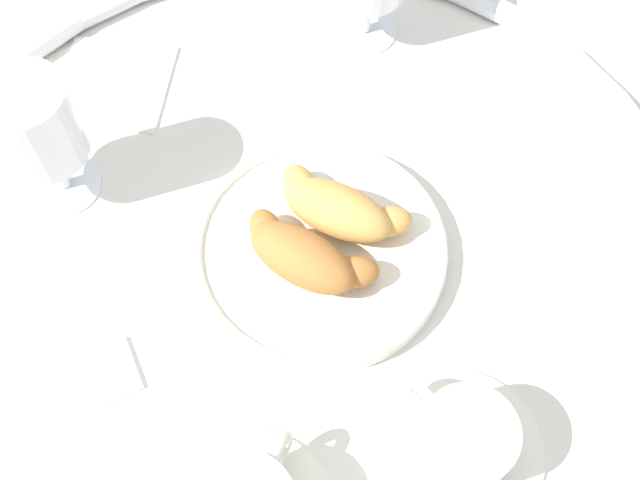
% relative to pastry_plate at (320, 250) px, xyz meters
% --- Properties ---
extents(ground_plane, '(2.20, 2.20, 0.00)m').
position_rel_pastry_plate_xyz_m(ground_plane, '(-0.02, -0.02, -0.01)').
color(ground_plane, silver).
extents(table_chrome_rim, '(0.74, 0.74, 0.02)m').
position_rel_pastry_plate_xyz_m(table_chrome_rim, '(-0.02, -0.02, 0.00)').
color(table_chrome_rim, silver).
rests_on(table_chrome_rim, ground_plane).
extents(pastry_plate, '(0.23, 0.23, 0.02)m').
position_rel_pastry_plate_xyz_m(pastry_plate, '(0.00, 0.00, 0.00)').
color(pastry_plate, silver).
rests_on(pastry_plate, ground_plane).
extents(croissant_large, '(0.14, 0.07, 0.04)m').
position_rel_pastry_plate_xyz_m(croissant_large, '(-0.00, -0.02, 0.03)').
color(croissant_large, '#AD6B33').
rests_on(croissant_large, pastry_plate).
extents(croissant_small, '(0.14, 0.06, 0.04)m').
position_rel_pastry_plate_xyz_m(croissant_small, '(0.00, 0.03, 0.03)').
color(croissant_small, '#D6994C').
rests_on(croissant_small, pastry_plate).
extents(coffee_cup_far, '(0.14, 0.14, 0.06)m').
position_rel_pastry_plate_xyz_m(coffee_cup_far, '(0.18, -0.10, 0.02)').
color(coffee_cup_far, silver).
rests_on(coffee_cup_far, ground_plane).
extents(juice_glass_right, '(0.08, 0.08, 0.14)m').
position_rel_pastry_plate_xyz_m(juice_glass_right, '(-0.25, -0.05, 0.08)').
color(juice_glass_right, white).
rests_on(juice_glass_right, ground_plane).
extents(sugar_packet, '(0.06, 0.06, 0.01)m').
position_rel_pastry_plate_xyz_m(sugar_packet, '(-0.10, -0.18, -0.01)').
color(sugar_packet, white).
rests_on(sugar_packet, ground_plane).
extents(folded_napkin, '(0.14, 0.14, 0.01)m').
position_rel_pastry_plate_xyz_m(folded_napkin, '(-0.28, 0.07, -0.01)').
color(folded_napkin, silver).
rests_on(folded_napkin, ground_plane).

